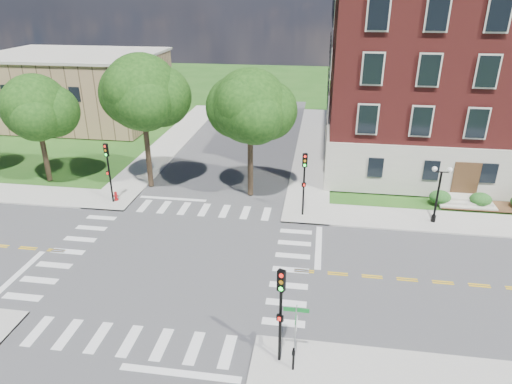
# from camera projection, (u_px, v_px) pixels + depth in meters

# --- Properties ---
(ground) EXTENTS (160.00, 160.00, 0.00)m
(ground) POSITION_uv_depth(u_px,v_px,m) (176.00, 261.00, 28.44)
(ground) COLOR #1E4D15
(ground) RESTS_ON ground
(road_ew) EXTENTS (90.00, 12.00, 0.01)m
(road_ew) POSITION_uv_depth(u_px,v_px,m) (176.00, 261.00, 28.44)
(road_ew) COLOR #3D3D3F
(road_ew) RESTS_ON ground
(road_ns) EXTENTS (12.00, 90.00, 0.01)m
(road_ns) POSITION_uv_depth(u_px,v_px,m) (176.00, 261.00, 28.44)
(road_ns) COLOR #3D3D3F
(road_ns) RESTS_ON ground
(sidewalk_ne) EXTENTS (34.00, 34.00, 0.12)m
(sidewalk_ne) POSITION_uv_depth(u_px,v_px,m) (397.00, 180.00, 40.25)
(sidewalk_ne) COLOR #9E9B93
(sidewalk_ne) RESTS_ON ground
(sidewalk_nw) EXTENTS (34.00, 34.00, 0.12)m
(sidewalk_nw) POSITION_uv_depth(u_px,v_px,m) (71.00, 162.00, 44.36)
(sidewalk_nw) COLOR #9E9B93
(sidewalk_nw) RESTS_ON ground
(crosswalk_east) EXTENTS (2.20, 10.20, 0.02)m
(crosswalk_east) POSITION_uv_depth(u_px,v_px,m) (291.00, 270.00, 27.48)
(crosswalk_east) COLOR silver
(crosswalk_east) RESTS_ON ground
(stop_bar_east) EXTENTS (0.40, 5.50, 0.00)m
(stop_bar_east) POSITION_uv_depth(u_px,v_px,m) (319.00, 247.00, 29.97)
(stop_bar_east) COLOR silver
(stop_bar_east) RESTS_ON ground
(main_building) EXTENTS (30.60, 22.40, 16.50)m
(main_building) POSITION_uv_depth(u_px,v_px,m) (495.00, 75.00, 41.70)
(main_building) COLOR beige
(main_building) RESTS_ON ground
(secondary_building) EXTENTS (20.40, 15.40, 8.30)m
(secondary_building) POSITION_uv_depth(u_px,v_px,m) (76.00, 87.00, 56.73)
(secondary_building) COLOR #937351
(secondary_building) RESTS_ON ground
(tree_b) EXTENTS (5.44, 5.44, 9.20)m
(tree_b) POSITION_uv_depth(u_px,v_px,m) (35.00, 107.00, 37.50)
(tree_b) COLOR #2F2117
(tree_b) RESTS_ON ground
(tree_c) EXTENTS (6.06, 6.06, 11.00)m
(tree_c) POSITION_uv_depth(u_px,v_px,m) (142.00, 93.00, 35.76)
(tree_c) COLOR #2F2117
(tree_c) RESTS_ON ground
(tree_d) EXTENTS (5.71, 5.71, 10.17)m
(tree_d) POSITION_uv_depth(u_px,v_px,m) (250.00, 106.00, 34.36)
(tree_d) COLOR #2F2117
(tree_d) RESTS_ON ground
(traffic_signal_se) EXTENTS (0.38, 0.46, 4.80)m
(traffic_signal_se) POSITION_uv_depth(u_px,v_px,m) (281.00, 305.00, 19.44)
(traffic_signal_se) COLOR black
(traffic_signal_se) RESTS_ON ground
(traffic_signal_ne) EXTENTS (0.38, 0.46, 4.80)m
(traffic_signal_ne) POSITION_uv_depth(u_px,v_px,m) (304.00, 176.00, 32.73)
(traffic_signal_ne) COLOR black
(traffic_signal_ne) RESTS_ON ground
(traffic_signal_nw) EXTENTS (0.38, 0.46, 4.80)m
(traffic_signal_nw) POSITION_uv_depth(u_px,v_px,m) (108.00, 165.00, 34.78)
(traffic_signal_nw) COLOR black
(traffic_signal_nw) RESTS_ON ground
(twin_lamp_west) EXTENTS (1.36, 0.36, 4.23)m
(twin_lamp_west) POSITION_uv_depth(u_px,v_px,m) (438.00, 191.00, 31.98)
(twin_lamp_west) COLOR black
(twin_lamp_west) RESTS_ON ground
(street_sign_pole) EXTENTS (1.10, 1.10, 3.10)m
(street_sign_pole) POSITION_uv_depth(u_px,v_px,m) (296.00, 325.00, 19.57)
(street_sign_pole) COLOR gray
(street_sign_pole) RESTS_ON ground
(push_button_post) EXTENTS (0.14, 0.21, 1.20)m
(push_button_post) POSITION_uv_depth(u_px,v_px,m) (293.00, 358.00, 19.87)
(push_button_post) COLOR black
(push_button_post) RESTS_ON ground
(fire_hydrant) EXTENTS (0.35, 0.35, 0.75)m
(fire_hydrant) POSITION_uv_depth(u_px,v_px,m) (116.00, 196.00, 36.16)
(fire_hydrant) COLOR maroon
(fire_hydrant) RESTS_ON ground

